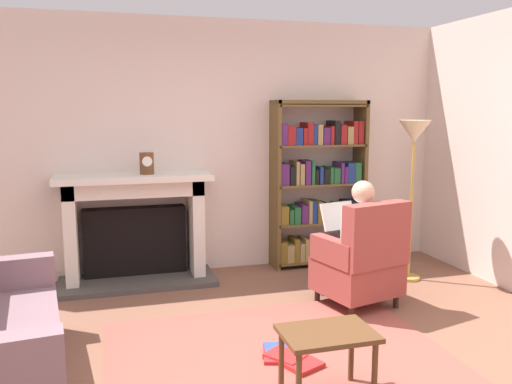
% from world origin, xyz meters
% --- Properties ---
extents(ground, '(14.00, 14.00, 0.00)m').
position_xyz_m(ground, '(0.00, 0.00, 0.00)').
color(ground, brown).
extents(back_wall, '(5.60, 0.10, 2.70)m').
position_xyz_m(back_wall, '(0.00, 2.55, 1.35)').
color(back_wall, beige).
rests_on(back_wall, ground).
extents(side_wall_right, '(0.10, 5.20, 2.70)m').
position_xyz_m(side_wall_right, '(2.65, 1.25, 1.35)').
color(side_wall_right, beige).
rests_on(side_wall_right, ground).
extents(area_rug, '(2.40, 1.80, 0.01)m').
position_xyz_m(area_rug, '(0.00, 0.30, 0.01)').
color(area_rug, '#9A4B40').
rests_on(area_rug, ground).
extents(fireplace, '(1.56, 0.64, 1.12)m').
position_xyz_m(fireplace, '(-0.87, 2.30, 0.59)').
color(fireplace, '#4C4742').
rests_on(fireplace, ground).
extents(mantel_clock, '(0.14, 0.14, 0.21)m').
position_xyz_m(mantel_clock, '(-0.74, 2.20, 1.22)').
color(mantel_clock, brown).
rests_on(mantel_clock, fireplace).
extents(bookshelf, '(1.06, 0.32, 1.85)m').
position_xyz_m(bookshelf, '(1.15, 2.33, 0.91)').
color(bookshelf, brown).
rests_on(bookshelf, ground).
extents(armchair_reading, '(0.77, 0.76, 0.97)m').
position_xyz_m(armchair_reading, '(1.02, 0.99, 0.42)').
color(armchair_reading, '#331E14').
rests_on(armchair_reading, ground).
extents(seated_reader, '(0.45, 0.58, 1.14)m').
position_xyz_m(seated_reader, '(0.99, 1.10, 0.62)').
color(seated_reader, silver).
rests_on(seated_reader, ground).
extents(side_table, '(0.56, 0.39, 0.44)m').
position_xyz_m(side_table, '(0.10, -0.35, 0.37)').
color(side_table, brown).
rests_on(side_table, ground).
extents(scattered_books, '(0.40, 0.52, 0.04)m').
position_xyz_m(scattered_books, '(0.03, 0.19, 0.03)').
color(scattered_books, '#334CA5').
rests_on(scattered_books, area_rug).
extents(floor_lamp, '(0.32, 0.32, 1.65)m').
position_xyz_m(floor_lamp, '(1.86, 1.57, 1.39)').
color(floor_lamp, '#B7933F').
rests_on(floor_lamp, ground).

